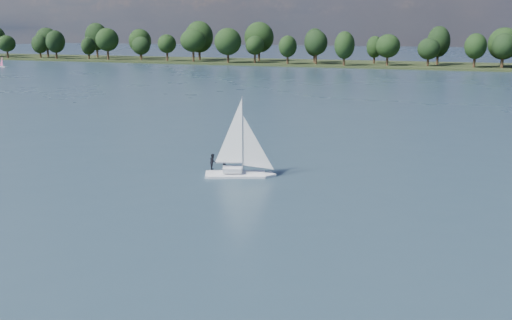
# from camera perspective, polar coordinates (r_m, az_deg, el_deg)

# --- Properties ---
(ground) EXTENTS (700.00, 700.00, 0.00)m
(ground) POSITION_cam_1_polar(r_m,az_deg,el_deg) (118.80, 6.65, 6.11)
(ground) COLOR #233342
(ground) RESTS_ON ground
(far_shore) EXTENTS (660.00, 40.00, 1.50)m
(far_shore) POSITION_cam_1_polar(r_m,az_deg,el_deg) (228.82, 13.35, 9.17)
(far_shore) COLOR black
(far_shore) RESTS_ON ground
(sailboat) EXTENTS (6.48, 3.87, 8.25)m
(sailboat) POSITION_cam_1_polar(r_m,az_deg,el_deg) (55.38, -2.03, 0.64)
(sailboat) COLOR white
(sailboat) RESTS_ON ground
(dinghy_pink) EXTENTS (2.61, 1.10, 4.11)m
(dinghy_pink) POSITION_cam_1_polar(r_m,az_deg,el_deg) (234.18, -24.00, 8.72)
(dinghy_pink) COLOR silver
(dinghy_pink) RESTS_ON ground
(treeline) EXTENTS (562.57, 74.02, 18.38)m
(treeline) POSITION_cam_1_polar(r_m,az_deg,el_deg) (225.27, 12.24, 11.23)
(treeline) COLOR black
(treeline) RESTS_ON ground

